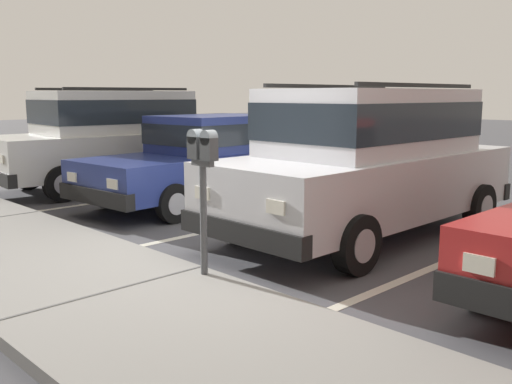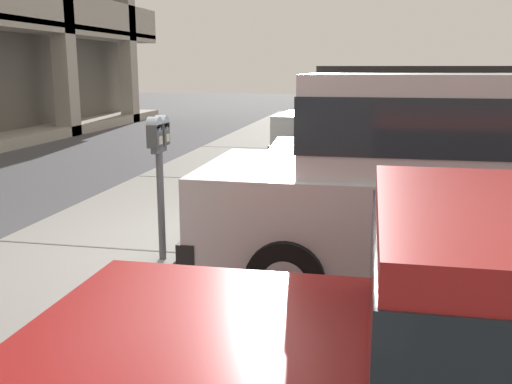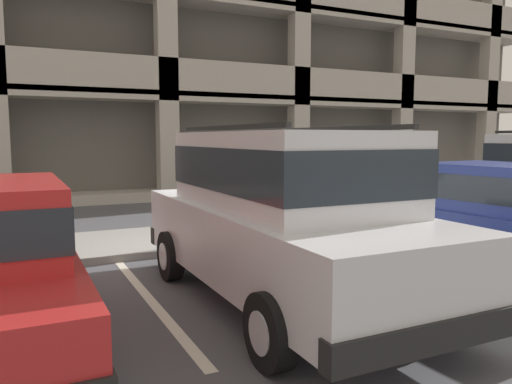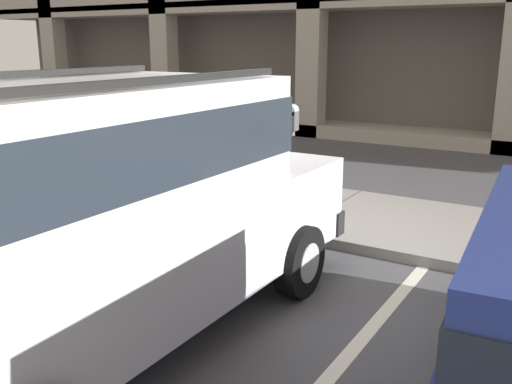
% 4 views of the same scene
% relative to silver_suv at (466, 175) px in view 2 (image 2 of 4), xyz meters
% --- Properties ---
extents(ground_plane, '(80.00, 80.00, 0.10)m').
position_rel_silver_suv_xyz_m(ground_plane, '(0.17, 2.52, -1.14)').
color(ground_plane, '#4C4C51').
extents(sidewalk, '(40.00, 2.20, 0.12)m').
position_rel_silver_suv_xyz_m(sidewalk, '(0.17, 3.82, -1.03)').
color(sidewalk, gray).
rests_on(sidewalk, ground_plane).
extents(parking_stall_lines, '(12.35, 4.80, 0.01)m').
position_rel_silver_suv_xyz_m(parking_stall_lines, '(1.70, 1.12, -1.08)').
color(parking_stall_lines, silver).
rests_on(parking_stall_lines, ground_plane).
extents(silver_suv, '(2.03, 4.78, 2.03)m').
position_rel_silver_suv_xyz_m(silver_suv, '(0.00, 0.00, 0.00)').
color(silver_suv, silver).
rests_on(silver_suv, ground_plane).
extents(dark_hatchback, '(2.07, 4.60, 1.54)m').
position_rel_silver_suv_xyz_m(dark_hatchback, '(3.41, -0.01, -0.27)').
color(dark_hatchback, navy).
rests_on(dark_hatchback, ground_plane).
extents(blue_coupe, '(2.25, 4.90, 2.03)m').
position_rel_silver_suv_xyz_m(blue_coupe, '(6.06, 0.28, 0.00)').
color(blue_coupe, silver).
rests_on(blue_coupe, ground_plane).
extents(parking_meter_near, '(0.35, 0.12, 1.45)m').
position_rel_silver_suv_xyz_m(parking_meter_near, '(-0.04, 2.87, 0.11)').
color(parking_meter_near, '#595B60').
rests_on(parking_meter_near, sidewalk).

